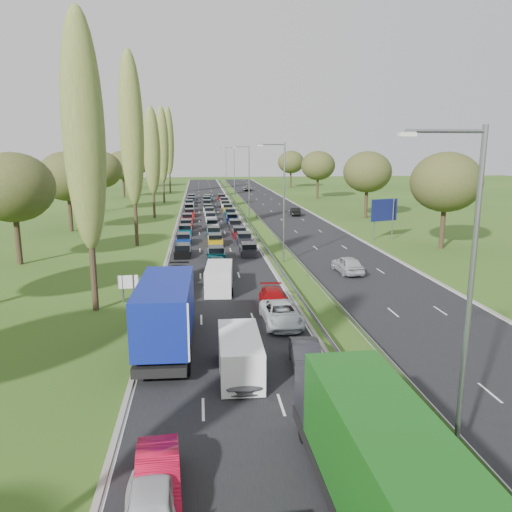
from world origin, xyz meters
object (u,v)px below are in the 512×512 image
near_car_2 (176,288)px  blue_lorry (167,313)px  white_van_front (239,353)px  info_sign (128,285)px  green_lorry (393,493)px  near_car_1 (158,477)px  white_van_rear (219,277)px  direction_sign (384,212)px  near_car_3 (177,276)px

near_car_2 → blue_lorry: 10.81m
white_van_front → info_sign: bearing=120.0°
green_lorry → blue_lorry: bearing=112.5°
blue_lorry → green_lorry: blue_lorry is taller
near_car_1 → info_sign: bearing=95.5°
near_car_2 → white_van_front: white_van_front is taller
white_van_rear → white_van_front: bearing=-83.7°
near_car_2 → blue_lorry: (-0.03, -10.71, 1.47)m
direction_sign → white_van_front: bearing=-120.1°
green_lorry → info_sign: size_ratio=6.71×
near_car_3 → blue_lorry: size_ratio=0.50×
near_car_1 → info_sign: size_ratio=1.98×
near_car_3 → green_lorry: 31.40m
direction_sign → near_car_1: bearing=-118.4°
blue_lorry → near_car_3: bearing=91.9°
near_car_1 → blue_lorry: 12.67m
near_car_3 → info_sign: (-3.43, -4.91, 0.62)m
near_car_1 → white_van_front: size_ratio=0.79×
white_van_front → direction_sign: 42.88m
green_lorry → white_van_rear: green_lorry is taller
green_lorry → direction_sign: direction_sign is taller
info_sign → near_car_1: bearing=-80.0°
near_car_1 → near_car_3: (-0.45, 27.00, 0.04)m
near_car_1 → direction_sign: 52.41m
near_car_2 → green_lorry: size_ratio=0.35×
white_van_rear → direction_sign: size_ratio=1.01×
near_car_2 → direction_sign: size_ratio=0.96×
white_van_front → near_car_1: bearing=-110.0°
green_lorry → white_van_rear: bearing=96.3°
blue_lorry → info_sign: 10.15m
near_car_1 → info_sign: info_sign is taller
blue_lorry → near_car_1: bearing=-86.4°
green_lorry → direction_sign: 52.89m
blue_lorry → info_sign: size_ratio=4.79×
near_car_2 → direction_sign: direction_sign is taller
blue_lorry → green_lorry: size_ratio=0.71×
near_car_1 → white_van_front: 9.62m
near_car_2 → green_lorry: green_lorry is taller
near_car_2 → near_car_3: bearing=92.0°
blue_lorry → white_van_rear: size_ratio=1.91×
near_car_3 → white_van_rear: size_ratio=0.95×
near_car_1 → white_van_front: white_van_front is taller
near_car_2 → green_lorry: 27.79m
white_van_front → info_sign: white_van_front is taller
direction_sign → white_van_rear: bearing=-135.7°
near_car_2 → direction_sign: 34.13m
near_car_3 → white_van_front: white_van_front is taller
near_car_1 → direction_sign: (24.92, 46.01, 2.86)m
near_car_2 → near_car_3: (-0.06, 3.71, 0.04)m
white_van_rear → near_car_2: bearing=-153.5°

